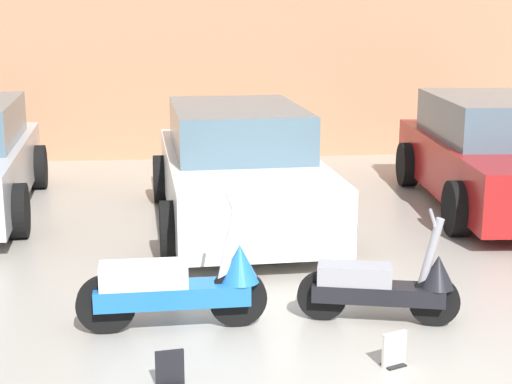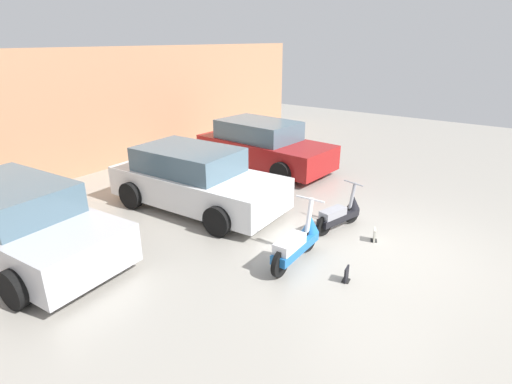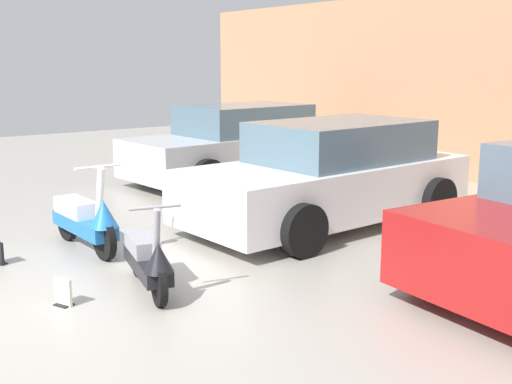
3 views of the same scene
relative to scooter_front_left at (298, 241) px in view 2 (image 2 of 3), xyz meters
name	(u,v)px [view 2 (image 2 of 3)]	position (x,y,z in m)	size (l,w,h in m)	color
ground_plane	(385,248)	(1.39, -1.15, -0.38)	(28.00, 28.00, 0.00)	#9E998E
wall_back	(102,110)	(1.39, 7.54, 1.39)	(19.60, 0.12, 3.54)	tan
scooter_front_left	(298,241)	(0.00, 0.00, 0.00)	(1.55, 0.56, 1.08)	black
scooter_front_right	(341,213)	(1.69, -0.05, -0.05)	(1.32, 0.59, 0.94)	black
car_rear_left	(19,223)	(-2.80, 4.12, 0.29)	(2.23, 4.25, 1.41)	#B7B7BC
car_rear_center	(195,180)	(0.75, 3.21, 0.29)	(2.16, 4.24, 1.41)	white
car_rear_right	(263,146)	(4.22, 3.70, 0.30)	(2.27, 4.32, 1.43)	maroon
placard_near_left_scooter	(346,275)	(-0.09, -0.99, -0.27)	(0.20, 0.14, 0.26)	black
placard_near_right_scooter	(374,236)	(1.54, -0.86, -0.27)	(0.20, 0.17, 0.26)	black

